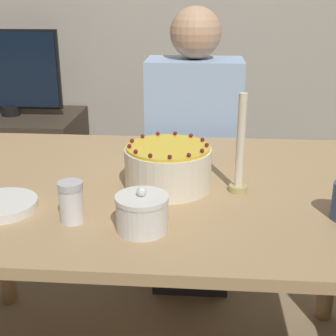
# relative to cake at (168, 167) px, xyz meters

# --- Properties ---
(dining_table) EXTENTS (1.50, 0.96, 0.77)m
(dining_table) POSITION_rel_cake_xyz_m (-0.06, 0.02, -0.17)
(dining_table) COLOR tan
(dining_table) RESTS_ON ground_plane
(cake) EXTENTS (0.25, 0.25, 0.14)m
(cake) POSITION_rel_cake_xyz_m (0.00, 0.00, 0.00)
(cake) COLOR #EFE5CC
(cake) RESTS_ON dining_table
(sugar_bowl) EXTENTS (0.13, 0.13, 0.11)m
(sugar_bowl) POSITION_rel_cake_xyz_m (-0.04, -0.27, -0.02)
(sugar_bowl) COLOR white
(sugar_bowl) RESTS_ON dining_table
(sugar_shaker) EXTENTS (0.06, 0.06, 0.11)m
(sugar_shaker) POSITION_rel_cake_xyz_m (-0.22, -0.24, -0.01)
(sugar_shaker) COLOR white
(sugar_shaker) RESTS_ON dining_table
(plate_stack) EXTENTS (0.19, 0.19, 0.02)m
(plate_stack) POSITION_rel_cake_xyz_m (-0.42, -0.19, -0.05)
(plate_stack) COLOR white
(plate_stack) RESTS_ON dining_table
(candle) EXTENTS (0.05, 0.05, 0.28)m
(candle) POSITION_rel_cake_xyz_m (0.20, -0.02, 0.05)
(candle) COLOR tan
(candle) RESTS_ON dining_table
(person_man_blue_shirt) EXTENTS (0.40, 0.34, 1.25)m
(person_man_blue_shirt) POSITION_rel_cake_xyz_m (0.06, 0.70, -0.28)
(person_man_blue_shirt) COLOR #2D2D38
(person_man_blue_shirt) RESTS_ON ground_plane
(side_cabinet) EXTENTS (0.72, 0.50, 0.68)m
(side_cabinet) POSITION_rel_cake_xyz_m (-0.94, 1.13, -0.49)
(side_cabinet) COLOR #382D23
(side_cabinet) RESTS_ON ground_plane
(tv_monitor) EXTENTS (0.57, 0.10, 0.45)m
(tv_monitor) POSITION_rel_cake_xyz_m (-0.94, 1.13, 0.08)
(tv_monitor) COLOR black
(tv_monitor) RESTS_ON side_cabinet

